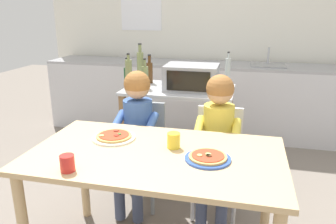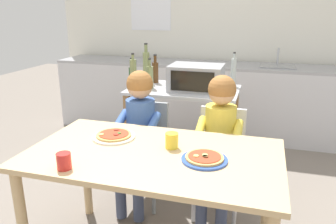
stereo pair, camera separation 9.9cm
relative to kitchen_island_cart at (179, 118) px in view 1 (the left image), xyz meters
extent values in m
plane|color=slate|center=(0.11, -0.07, -0.57)|extent=(10.99, 10.99, 0.00)
cube|color=white|center=(0.11, 1.64, 0.78)|extent=(4.52, 0.12, 2.70)
cube|color=silver|center=(0.11, 1.23, -0.14)|extent=(4.07, 0.60, 0.86)
cube|color=#9E9EA3|center=(0.11, 1.23, 0.31)|extent=(4.07, 0.60, 0.03)
cube|color=gray|center=(0.82, 1.23, 0.32)|extent=(0.40, 0.33, 0.02)
cylinder|color=#B7BABF|center=(0.82, 1.35, 0.42)|extent=(0.02, 0.02, 0.20)
cube|color=#B7BABF|center=(0.00, 0.00, 0.27)|extent=(0.97, 0.59, 0.02)
cube|color=olive|center=(0.00, 0.00, -0.27)|extent=(0.89, 0.54, 0.02)
cube|color=olive|center=(-0.44, -0.26, -0.15)|extent=(0.05, 0.05, 0.83)
cube|color=olive|center=(0.44, -0.26, -0.15)|extent=(0.05, 0.05, 0.83)
cube|color=olive|center=(-0.44, 0.26, -0.15)|extent=(0.05, 0.05, 0.83)
cube|color=olive|center=(0.44, 0.26, -0.15)|extent=(0.05, 0.05, 0.83)
cube|color=#999BA0|center=(0.12, -0.02, 0.39)|extent=(0.45, 0.34, 0.22)
cube|color=black|center=(0.12, -0.19, 0.39)|extent=(0.36, 0.01, 0.17)
cylinder|color=black|center=(0.27, -0.19, 0.33)|extent=(0.02, 0.01, 0.02)
cylinder|color=#1E4723|center=(-0.43, -0.14, 0.38)|extent=(0.06, 0.06, 0.19)
cylinder|color=#1E4723|center=(-0.43, -0.14, 0.51)|extent=(0.02, 0.02, 0.07)
cylinder|color=black|center=(-0.43, -0.14, 0.56)|extent=(0.02, 0.02, 0.01)
cylinder|color=olive|center=(-0.39, -0.23, 0.42)|extent=(0.06, 0.06, 0.27)
cylinder|color=olive|center=(-0.39, -0.23, 0.58)|extent=(0.02, 0.02, 0.04)
cylinder|color=black|center=(-0.39, -0.23, 0.61)|extent=(0.02, 0.02, 0.01)
cylinder|color=#ADB7B2|center=(0.41, 0.21, 0.41)|extent=(0.05, 0.05, 0.25)
cylinder|color=#ADB7B2|center=(0.41, 0.21, 0.56)|extent=(0.02, 0.02, 0.05)
cylinder|color=black|center=(0.41, 0.21, 0.59)|extent=(0.02, 0.02, 0.01)
cylinder|color=olive|center=(-0.29, -0.07, 0.38)|extent=(0.06, 0.06, 0.20)
cylinder|color=olive|center=(-0.29, -0.07, 0.51)|extent=(0.02, 0.02, 0.06)
cylinder|color=black|center=(-0.29, -0.07, 0.54)|extent=(0.02, 0.02, 0.01)
cylinder|color=#4C2D14|center=(-0.32, 0.16, 0.38)|extent=(0.06, 0.06, 0.19)
cylinder|color=#4C2D14|center=(-0.32, 0.16, 0.51)|extent=(0.03, 0.03, 0.07)
cylinder|color=black|center=(-0.32, 0.16, 0.55)|extent=(0.03, 0.03, 0.01)
cylinder|color=olive|center=(-0.42, 0.17, 0.43)|extent=(0.06, 0.06, 0.29)
cylinder|color=olive|center=(-0.42, 0.17, 0.61)|extent=(0.03, 0.03, 0.07)
cylinder|color=black|center=(-0.42, 0.17, 0.65)|extent=(0.03, 0.03, 0.01)
cube|color=tan|center=(0.11, -1.17, 0.17)|extent=(1.44, 0.82, 0.03)
cylinder|color=tan|center=(-0.55, -0.82, -0.21)|extent=(0.06, 0.06, 0.72)
cylinder|color=tan|center=(0.77, -0.82, -0.21)|extent=(0.06, 0.06, 0.72)
cube|color=gray|center=(-0.20, -0.55, -0.13)|extent=(0.36, 0.36, 0.04)
cube|color=gray|center=(-0.20, -0.39, 0.06)|extent=(0.34, 0.03, 0.38)
cylinder|color=gray|center=(-0.05, -0.70, -0.35)|extent=(0.03, 0.03, 0.42)
cylinder|color=gray|center=(-0.35, -0.70, -0.35)|extent=(0.03, 0.03, 0.42)
cylinder|color=gray|center=(-0.05, -0.40, -0.35)|extent=(0.03, 0.03, 0.42)
cylinder|color=gray|center=(-0.35, -0.40, -0.35)|extent=(0.03, 0.03, 0.42)
cube|color=silver|center=(0.41, -0.56, -0.13)|extent=(0.36, 0.36, 0.04)
cube|color=silver|center=(0.41, -0.40, 0.06)|extent=(0.34, 0.03, 0.38)
cylinder|color=silver|center=(0.56, -0.71, -0.35)|extent=(0.03, 0.03, 0.42)
cylinder|color=silver|center=(0.26, -0.71, -0.35)|extent=(0.03, 0.03, 0.42)
cylinder|color=silver|center=(0.56, -0.41, -0.35)|extent=(0.03, 0.03, 0.42)
cylinder|color=silver|center=(0.26, -0.41, -0.35)|extent=(0.03, 0.03, 0.42)
cube|color=#424C6B|center=(-0.13, -0.69, -0.09)|extent=(0.10, 0.30, 0.10)
cylinder|color=#424C6B|center=(-0.13, -0.82, -0.33)|extent=(0.08, 0.08, 0.44)
cube|color=#424C6B|center=(-0.27, -0.69, -0.09)|extent=(0.10, 0.30, 0.10)
cylinder|color=#424C6B|center=(-0.27, -0.82, -0.33)|extent=(0.08, 0.08, 0.44)
cylinder|color=#3D60A8|center=(-0.07, -0.65, 0.15)|extent=(0.06, 0.26, 0.15)
cylinder|color=#3D60A8|center=(-0.33, -0.65, 0.15)|extent=(0.06, 0.26, 0.15)
cylinder|color=#3D60A8|center=(-0.20, -0.55, 0.11)|extent=(0.22, 0.22, 0.40)
sphere|color=tan|center=(-0.20, -0.55, 0.41)|extent=(0.19, 0.19, 0.19)
sphere|color=#9E6633|center=(-0.20, -0.55, 0.43)|extent=(0.20, 0.20, 0.20)
cube|color=#424C6B|center=(0.48, -0.70, -0.09)|extent=(0.10, 0.30, 0.10)
cylinder|color=#424C6B|center=(0.48, -0.83, -0.33)|extent=(0.08, 0.08, 0.44)
cube|color=#424C6B|center=(0.34, -0.70, -0.09)|extent=(0.10, 0.30, 0.10)
cylinder|color=#424C6B|center=(0.34, -0.83, -0.33)|extent=(0.08, 0.08, 0.44)
cylinder|color=yellow|center=(0.54, -0.66, 0.15)|extent=(0.06, 0.26, 0.15)
cylinder|color=yellow|center=(0.28, -0.66, 0.15)|extent=(0.06, 0.26, 0.15)
cylinder|color=yellow|center=(0.41, -0.56, 0.11)|extent=(0.22, 0.22, 0.40)
sphere|color=tan|center=(0.41, -0.56, 0.42)|extent=(0.19, 0.19, 0.19)
sphere|color=#9E6633|center=(0.41, -0.56, 0.43)|extent=(0.20, 0.20, 0.20)
cylinder|color=white|center=(-0.20, -1.03, 0.19)|extent=(0.27, 0.27, 0.01)
cylinder|color=tan|center=(-0.20, -1.03, 0.20)|extent=(0.22, 0.22, 0.01)
cylinder|color=#B23D23|center=(-0.20, -1.03, 0.21)|extent=(0.19, 0.19, 0.00)
cylinder|color=maroon|center=(-0.21, -0.96, 0.21)|extent=(0.04, 0.04, 0.01)
cylinder|color=#DBC666|center=(-0.27, -1.07, 0.21)|extent=(0.03, 0.03, 0.01)
cylinder|color=#386628|center=(-0.17, -1.02, 0.21)|extent=(0.03, 0.03, 0.01)
cylinder|color=maroon|center=(-0.18, -1.04, 0.21)|extent=(0.03, 0.03, 0.01)
cylinder|color=#3356B7|center=(0.41, -1.19, 0.19)|extent=(0.25, 0.25, 0.01)
cylinder|color=tan|center=(0.41, -1.19, 0.20)|extent=(0.21, 0.21, 0.01)
cylinder|color=#B23D23|center=(0.41, -1.19, 0.21)|extent=(0.18, 0.18, 0.00)
cylinder|color=#DBC666|center=(0.36, -1.21, 0.21)|extent=(0.03, 0.03, 0.01)
cylinder|color=#563319|center=(0.42, -1.21, 0.21)|extent=(0.03, 0.03, 0.01)
cylinder|color=#DBC666|center=(0.41, -1.19, 0.21)|extent=(0.03, 0.03, 0.01)
cylinder|color=#386628|center=(0.41, -1.20, 0.21)|extent=(0.02, 0.02, 0.01)
cylinder|color=red|center=(-0.26, -1.49, 0.23)|extent=(0.07, 0.07, 0.09)
cylinder|color=yellow|center=(0.19, -1.08, 0.23)|extent=(0.08, 0.08, 0.09)
camera|label=1|loc=(0.58, -2.83, 0.97)|focal=35.45mm
camera|label=2|loc=(0.68, -2.81, 0.97)|focal=35.45mm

